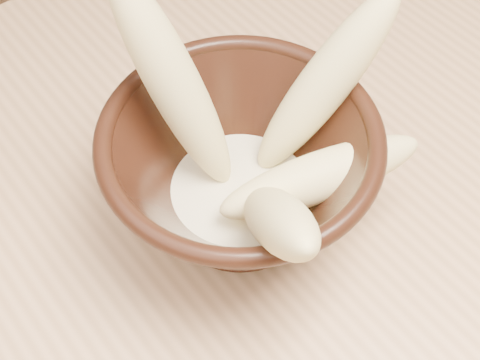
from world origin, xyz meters
The scene contains 7 objects.
table centered at (0.00, 0.00, 0.67)m, with size 1.20×0.80×0.75m.
bowl centered at (0.00, 0.05, 0.81)m, with size 0.19×0.19×0.10m.
milk_puddle centered at (0.00, 0.05, 0.78)m, with size 0.11×0.11×0.01m, color beige.
banana_upright centered at (-0.01, 0.10, 0.87)m, with size 0.04×0.04×0.18m, color #F5E091.
banana_right centered at (0.08, 0.05, 0.85)m, with size 0.04×0.04×0.16m, color #F5E091.
banana_across centered at (0.04, 0.01, 0.82)m, with size 0.04×0.04×0.15m, color #F5E091.
banana_front centered at (-0.02, -0.01, 0.85)m, with size 0.04×0.04×0.15m, color #F5E091.
Camera 1 is at (-0.17, -0.17, 1.19)m, focal length 50.00 mm.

